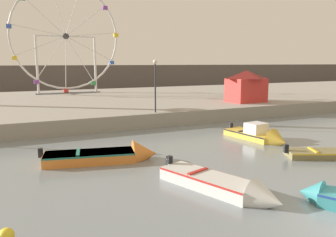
{
  "coord_description": "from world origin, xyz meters",
  "views": [
    {
      "loc": [
        -9.3,
        -5.89,
        4.89
      ],
      "look_at": [
        -0.83,
        12.02,
        1.61
      ],
      "focal_mm": 36.29,
      "sensor_mm": 36.0,
      "label": 1
    }
  ],
  "objects": [
    {
      "name": "quay_promenade",
      "position": [
        0.0,
        30.16,
        0.54
      ],
      "size": [
        110.0,
        25.77,
        1.08
      ],
      "primitive_type": "cube",
      "color": "gray",
      "rests_on": "ground_plane"
    },
    {
      "name": "distant_town_skyline",
      "position": [
        0.0,
        54.93,
        2.2
      ],
      "size": [
        140.0,
        3.0,
        4.4
      ],
      "primitive_type": "cube",
      "color": "#564C47",
      "rests_on": "ground_plane"
    },
    {
      "name": "motorboat_pale_grey",
      "position": [
        -2.12,
        4.15,
        0.28
      ],
      "size": [
        2.94,
        5.38,
        1.26
      ],
      "rotation": [
        0.0,
        0.0,
        5.05
      ],
      "color": "silver",
      "rests_on": "ground_plane"
    },
    {
      "name": "motorboat_mustard_yellow",
      "position": [
        5.0,
        10.53,
        0.3
      ],
      "size": [
        2.07,
        4.8,
        1.59
      ],
      "rotation": [
        0.0,
        0.0,
        4.85
      ],
      "color": "gold",
      "rests_on": "ground_plane"
    },
    {
      "name": "motorboat_orange_hull",
      "position": [
        -4.83,
        10.21,
        0.28
      ],
      "size": [
        5.78,
        2.63,
        1.46
      ],
      "rotation": [
        0.0,
        0.0,
        6.07
      ],
      "color": "orange",
      "rests_on": "ground_plane"
    },
    {
      "name": "ferris_wheel_white_frame",
      "position": [
        -2.43,
        37.78,
        7.82
      ],
      "size": [
        13.12,
        1.2,
        13.43
      ],
      "color": "silver",
      "rests_on": "quay_promenade"
    },
    {
      "name": "carnival_booth_red_striped",
      "position": [
        11.67,
        20.67,
        2.67
      ],
      "size": [
        3.83,
        2.91,
        3.06
      ],
      "rotation": [
        0.0,
        0.0,
        0.04
      ],
      "color": "red",
      "rests_on": "quay_promenade"
    },
    {
      "name": "promenade_lamp_far",
      "position": [
        0.91,
        17.95,
        3.7
      ],
      "size": [
        0.32,
        0.32,
        4.02
      ],
      "color": "#2D2D33",
      "rests_on": "quay_promenade"
    },
    {
      "name": "mooring_buoy_orange",
      "position": [
        -9.62,
        3.76,
        0.22
      ],
      "size": [
        0.44,
        0.44,
        0.44
      ],
      "primitive_type": "sphere",
      "color": "yellow",
      "rests_on": "ground_plane"
    }
  ]
}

